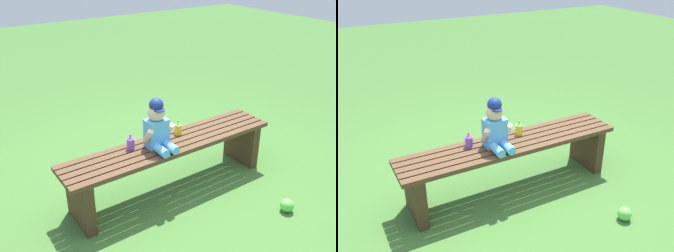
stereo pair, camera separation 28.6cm
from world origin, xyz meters
TOP-DOWN VIEW (x-y plane):
  - ground_plane at (0.00, 0.00)m, footprint 16.00×16.00m
  - park_bench at (0.00, -0.00)m, footprint 1.84×0.37m
  - child_figure at (-0.13, -0.01)m, footprint 0.23×0.27m
  - sippy_cup_left at (-0.32, 0.09)m, footprint 0.06×0.06m
  - sippy_cup_right at (0.13, 0.09)m, footprint 0.06×0.06m
  - toy_ball at (0.55, -0.77)m, footprint 0.11×0.11m

SIDE VIEW (x-z plane):
  - ground_plane at x=0.00m, z-range 0.00..0.00m
  - toy_ball at x=0.55m, z-range 0.00..0.11m
  - park_bench at x=0.00m, z-range 0.08..0.52m
  - sippy_cup_left at x=-0.32m, z-range 0.43..0.56m
  - sippy_cup_right at x=0.13m, z-range 0.43..0.56m
  - child_figure at x=-0.13m, z-range 0.41..0.81m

